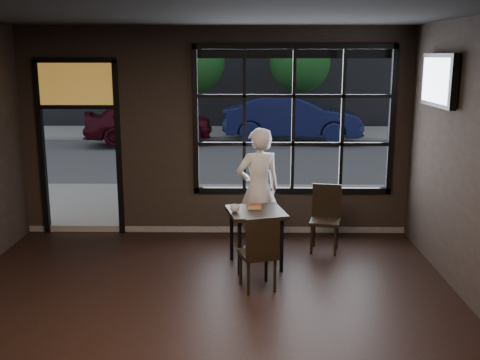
{
  "coord_description": "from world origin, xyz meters",
  "views": [
    {
      "loc": [
        0.49,
        -5.07,
        2.77
      ],
      "look_at": [
        0.4,
        2.2,
        1.15
      ],
      "focal_mm": 42.0,
      "sensor_mm": 36.0,
      "label": 1
    }
  ],
  "objects_px": {
    "man": "(258,189)",
    "navy_car": "(293,118)",
    "cafe_table": "(256,238)",
    "chair_near": "(258,251)"
  },
  "relations": [
    {
      "from": "chair_near",
      "to": "navy_car",
      "type": "height_order",
      "value": "navy_car"
    },
    {
      "from": "cafe_table",
      "to": "man",
      "type": "xyz_separation_m",
      "value": [
        0.04,
        0.67,
        0.51
      ]
    },
    {
      "from": "cafe_table",
      "to": "chair_near",
      "type": "relative_size",
      "value": 0.83
    },
    {
      "from": "man",
      "to": "navy_car",
      "type": "height_order",
      "value": "man"
    },
    {
      "from": "cafe_table",
      "to": "navy_car",
      "type": "xyz_separation_m",
      "value": [
        1.34,
        10.84,
        0.43
      ]
    },
    {
      "from": "chair_near",
      "to": "navy_car",
      "type": "xyz_separation_m",
      "value": [
        1.33,
        11.59,
        0.35
      ]
    },
    {
      "from": "chair_near",
      "to": "navy_car",
      "type": "bearing_deg",
      "value": -113.2
    },
    {
      "from": "cafe_table",
      "to": "man",
      "type": "distance_m",
      "value": 0.84
    },
    {
      "from": "chair_near",
      "to": "cafe_table",
      "type": "bearing_deg",
      "value": -105.93
    },
    {
      "from": "cafe_table",
      "to": "chair_near",
      "type": "height_order",
      "value": "chair_near"
    }
  ]
}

